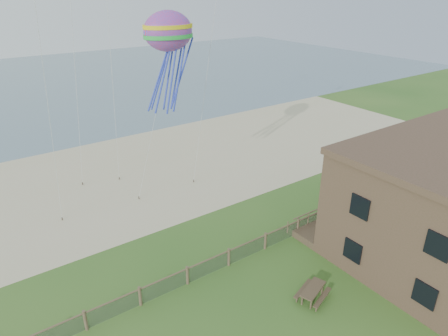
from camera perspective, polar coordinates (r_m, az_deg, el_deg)
The scene contains 7 objects.
ground at distance 22.66m, azimuth 10.24°, elevation -21.22°, with size 160.00×160.00×0.00m, color #2E5B1F.
sand_beach at distance 38.19m, azimuth -13.50°, elevation -1.01°, with size 72.00×20.00×0.02m, color #C3B88D.
ocean at distance 79.07m, azimuth -26.14°, elevation 10.47°, with size 160.00×68.00×0.02m, color slate.
chainlink_fence at distance 25.65m, azimuth 0.69°, elevation -12.73°, with size 36.20×0.20×1.25m, color brown, non-canonical shape.
motel_deck at distance 33.40m, azimuth 20.24°, elevation -5.38°, with size 15.00×2.00×0.50m, color brown.
picnic_table at distance 23.97m, azimuth 12.53°, elevation -17.06°, with size 1.92×1.45×0.81m, color brown, non-canonical shape.
octopus_kite at distance 28.21m, azimuth -7.76°, elevation 15.08°, with size 3.48×2.46×7.17m, color #FF2851, non-canonical shape.
Camera 1 is at (-11.97, -10.47, 16.15)m, focal length 32.00 mm.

